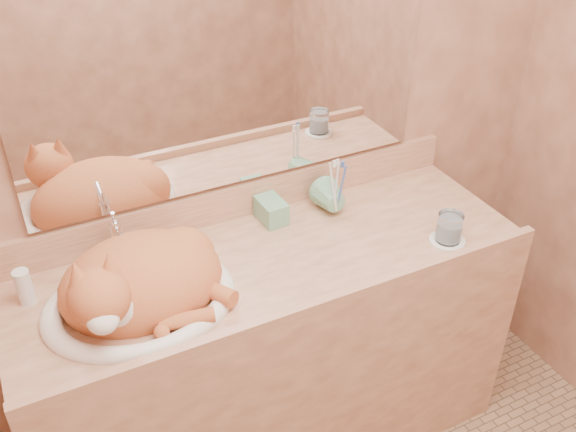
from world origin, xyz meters
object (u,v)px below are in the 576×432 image
sink_basin (137,281)px  vanity_counter (273,356)px  soap_dispenser (280,207)px  cat (137,280)px  toothbrush_cup (337,205)px  water_glass (449,228)px

sink_basin → vanity_counter: bearing=-6.5°
sink_basin → soap_dispenser: bearing=7.5°
cat → toothbrush_cup: size_ratio=4.21×
vanity_counter → sink_basin: 0.66m
toothbrush_cup → water_glass: (0.25, -0.27, 0.01)m
cat → soap_dispenser: size_ratio=2.70×
vanity_counter → sink_basin: bearing=-177.3°
vanity_counter → water_glass: water_glass is taller
toothbrush_cup → cat: bearing=-170.4°
soap_dispenser → water_glass: 0.54m
vanity_counter → soap_dispenser: soap_dispenser is taller
cat → sink_basin: bearing=-120.2°
toothbrush_cup → soap_dispenser: bearing=171.3°
vanity_counter → soap_dispenser: (0.09, 0.13, 0.51)m
soap_dispenser → vanity_counter: bearing=-127.8°
water_glass → cat: bearing=170.7°
vanity_counter → water_glass: (0.54, -0.17, 0.48)m
vanity_counter → sink_basin: size_ratio=3.01×
vanity_counter → cat: bearing=-177.9°
vanity_counter → toothbrush_cup: 0.57m
vanity_counter → toothbrush_cup: bearing=19.8°
cat → soap_dispenser: bearing=16.5°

